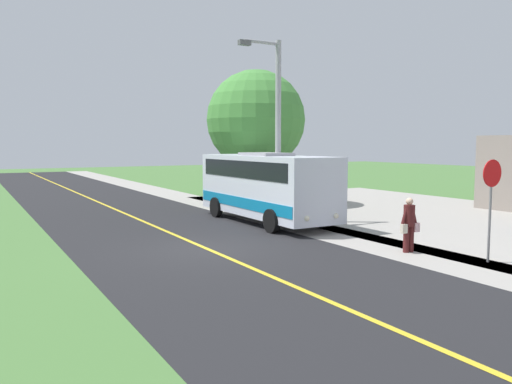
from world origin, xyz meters
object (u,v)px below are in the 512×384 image
pedestrian_with_bags (409,223)px  stop_sign (491,193)px  street_light_pole (276,123)px  shuttle_bus_front (266,184)px  tree_curbside (256,120)px

pedestrian_with_bags → stop_sign: bearing=114.0°
stop_sign → street_light_pole: (1.23, -9.34, 2.23)m
pedestrian_with_bags → stop_sign: 2.52m
shuttle_bus_front → stop_sign: bearing=99.7°
shuttle_bus_front → tree_curbside: (-2.92, -5.97, 3.00)m
shuttle_bus_front → street_light_pole: (-0.39, 0.13, 2.58)m
shuttle_bus_front → pedestrian_with_bags: bearing=95.3°
shuttle_bus_front → street_light_pole: bearing=161.5°
shuttle_bus_front → pedestrian_with_bags: shuttle_bus_front is taller
pedestrian_with_bags → street_light_pole: (0.30, -7.25, 3.29)m
tree_curbside → shuttle_bus_front: bearing=63.9°
street_light_pole → tree_curbside: street_light_pole is taller
pedestrian_with_bags → street_light_pole: bearing=-87.6°
pedestrian_with_bags → street_light_pole: size_ratio=0.22×
stop_sign → tree_curbside: 15.72m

